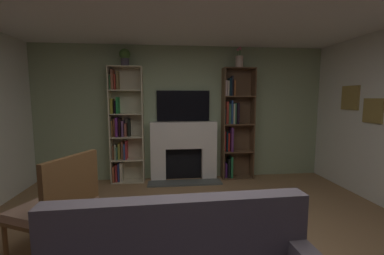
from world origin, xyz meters
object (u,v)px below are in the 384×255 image
at_px(vase_with_flowers, 239,61).
at_px(bookshelf_right, 234,125).
at_px(fireplace, 184,149).
at_px(potted_plant, 125,56).
at_px(coffee_table, 177,240).
at_px(tv, 183,106).
at_px(bookshelf_left, 124,128).
at_px(armchair, 59,203).

bearing_deg(vase_with_flowers, bookshelf_right, 144.15).
distance_m(fireplace, potted_plant, 2.03).
height_order(vase_with_flowers, coffee_table, vase_with_flowers).
bearing_deg(potted_plant, tv, 6.44).
distance_m(tv, coffee_table, 3.00).
bearing_deg(fireplace, bookshelf_right, 1.17).
xyz_separation_m(bookshelf_left, vase_with_flowers, (2.20, -0.04, 1.27)).
bearing_deg(bookshelf_left, bookshelf_right, 0.19).
bearing_deg(coffee_table, armchair, 159.92).
bearing_deg(armchair, coffee_table, -20.08).
xyz_separation_m(fireplace, bookshelf_left, (-1.13, 0.01, 0.42)).
distance_m(bookshelf_right, armchair, 3.36).
distance_m(fireplace, tv, 0.84).
bearing_deg(potted_plant, vase_with_flowers, 0.01).
bearing_deg(bookshelf_right, bookshelf_left, -179.81).
bearing_deg(fireplace, armchair, -122.22).
distance_m(fireplace, bookshelf_right, 1.10).
relative_size(tv, coffee_table, 1.42).
bearing_deg(coffee_table, fireplace, 84.52).
distance_m(fireplace, coffee_table, 2.71).
xyz_separation_m(fireplace, bookshelf_right, (0.99, 0.02, 0.46)).
relative_size(tv, potted_plant, 3.25).
bearing_deg(armchair, bookshelf_left, 82.74).
distance_m(vase_with_flowers, armchair, 3.77).
relative_size(fireplace, armchair, 1.32).
distance_m(fireplace, vase_with_flowers, 1.99).
xyz_separation_m(tv, vase_with_flowers, (1.06, -0.12, 0.85)).
bearing_deg(armchair, tv, 58.79).
xyz_separation_m(fireplace, vase_with_flowers, (1.06, -0.03, 1.68)).
bearing_deg(coffee_table, vase_with_flowers, 63.55).
relative_size(armchair, coffee_table, 1.45).
bearing_deg(tv, bookshelf_right, -4.04).
distance_m(armchair, coffee_table, 1.26).
xyz_separation_m(bookshelf_left, armchair, (-0.29, -2.27, -0.48)).
relative_size(bookshelf_right, coffee_table, 3.01).
xyz_separation_m(bookshelf_left, coffee_table, (0.88, -2.70, -0.70)).
relative_size(tv, bookshelf_left, 0.47).
height_order(potted_plant, vase_with_flowers, vase_with_flowers).
distance_m(bookshelf_left, armchair, 2.34).
distance_m(bookshelf_left, coffee_table, 2.92).
bearing_deg(fireplace, vase_with_flowers, -1.57).
xyz_separation_m(fireplace, armchair, (-1.42, -2.26, -0.06)).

